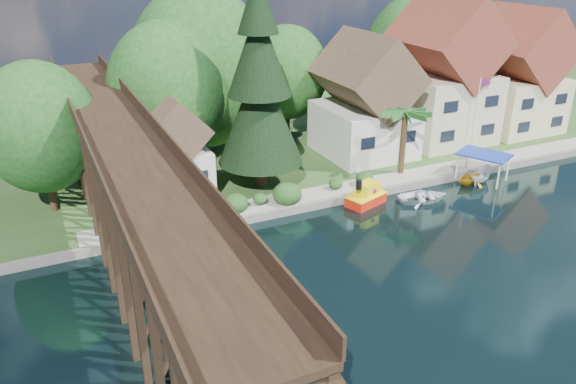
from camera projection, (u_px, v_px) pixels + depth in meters
name	position (u px, v px, depth m)	size (l,w,h in m)	color
ground	(401.00, 251.00, 36.60)	(140.00, 140.00, 0.00)	black
bank	(227.00, 115.00, 64.65)	(140.00, 52.00, 0.50)	#25451B
seawall	(383.00, 191.00, 44.64)	(60.00, 0.40, 0.62)	slate
promenade	(395.00, 179.00, 46.40)	(50.00, 2.60, 0.06)	gray
trestle_bridge	(127.00, 189.00, 32.52)	(4.12, 44.18, 9.30)	black
house_left	(365.00, 104.00, 50.46)	(7.64, 8.64, 11.02)	silver
house_center	(443.00, 79.00, 53.83)	(8.65, 9.18, 13.89)	beige
house_right	(516.00, 78.00, 57.15)	(8.15, 8.64, 12.45)	beige
shed	(174.00, 152.00, 42.80)	(5.09, 5.40, 7.85)	silver
bg_trees	(280.00, 75.00, 51.62)	(49.90, 13.30, 10.57)	#382314
shrubs	(278.00, 194.00, 41.99)	(15.76, 2.47, 1.70)	#193E16
conifer	(259.00, 88.00, 42.21)	(6.69, 6.69, 16.46)	#382314
palm_tree	(405.00, 115.00, 45.65)	(4.39, 4.39, 5.80)	#382314
flagpole	(478.00, 107.00, 50.89)	(1.09, 0.18, 6.95)	white
tugboat	(366.00, 196.00, 42.92)	(3.58, 2.67, 2.32)	red
boat_white_a	(424.00, 196.00, 43.63)	(2.84, 3.97, 0.82)	white
boat_canopy	(482.00, 170.00, 46.72)	(4.21, 4.77, 2.55)	white
boat_yellow	(470.00, 176.00, 46.49)	(2.36, 2.73, 1.44)	gold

